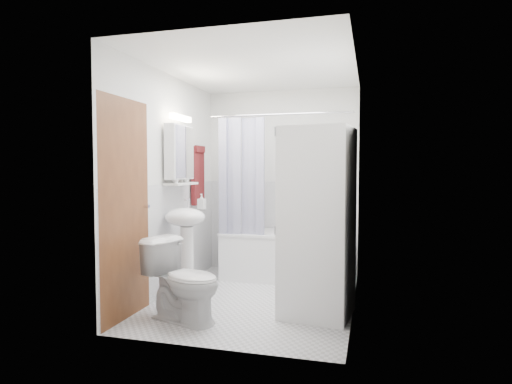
% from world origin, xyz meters
% --- Properties ---
extents(floor, '(2.60, 2.60, 0.00)m').
position_xyz_m(floor, '(0.00, 0.00, 0.00)').
color(floor, silver).
rests_on(floor, ground).
extents(room_walls, '(2.60, 2.60, 2.60)m').
position_xyz_m(room_walls, '(0.00, 0.00, 1.49)').
color(room_walls, white).
rests_on(room_walls, ground).
extents(wainscot, '(1.98, 2.58, 2.58)m').
position_xyz_m(wainscot, '(0.00, 0.29, 0.60)').
color(wainscot, white).
rests_on(wainscot, ground).
extents(door, '(0.05, 2.00, 2.00)m').
position_xyz_m(door, '(-0.95, -0.55, 1.00)').
color(door, brown).
rests_on(door, ground).
extents(bathtub, '(1.52, 0.72, 0.58)m').
position_xyz_m(bathtub, '(0.12, 0.92, 0.32)').
color(bathtub, white).
rests_on(bathtub, ground).
extents(tub_spout, '(0.04, 0.12, 0.04)m').
position_xyz_m(tub_spout, '(0.32, 1.25, 0.90)').
color(tub_spout, silver).
rests_on(tub_spout, room_walls).
extents(curtain_rod, '(1.70, 0.02, 0.02)m').
position_xyz_m(curtain_rod, '(0.12, 0.62, 2.00)').
color(curtain_rod, silver).
rests_on(curtain_rod, room_walls).
extents(shower_curtain, '(0.55, 0.02, 1.45)m').
position_xyz_m(shower_curtain, '(-0.35, 0.62, 1.25)').
color(shower_curtain, '#141446').
rests_on(shower_curtain, curtain_rod).
extents(sink, '(0.44, 0.37, 1.04)m').
position_xyz_m(sink, '(-0.75, -0.09, 0.70)').
color(sink, white).
rests_on(sink, ground).
extents(medicine_cabinet, '(0.13, 0.50, 0.71)m').
position_xyz_m(medicine_cabinet, '(-0.90, 0.10, 1.57)').
color(medicine_cabinet, white).
rests_on(medicine_cabinet, room_walls).
extents(shelf, '(0.18, 0.54, 0.02)m').
position_xyz_m(shelf, '(-0.89, 0.10, 1.20)').
color(shelf, silver).
rests_on(shelf, room_walls).
extents(shower_caddy, '(0.22, 0.06, 0.02)m').
position_xyz_m(shower_caddy, '(0.37, 1.24, 1.15)').
color(shower_caddy, silver).
rests_on(shower_caddy, room_walls).
extents(towel, '(0.07, 0.31, 0.75)m').
position_xyz_m(towel, '(-0.94, 0.69, 1.30)').
color(towel, '#5C180E').
rests_on(towel, room_walls).
extents(washer_dryer, '(0.69, 0.69, 1.74)m').
position_xyz_m(washer_dryer, '(0.68, -0.32, 0.87)').
color(washer_dryer, white).
rests_on(washer_dryer, ground).
extents(toilet, '(0.83, 0.62, 0.72)m').
position_xyz_m(toilet, '(-0.45, -0.80, 0.36)').
color(toilet, white).
rests_on(toilet, ground).
extents(soap_pump, '(0.08, 0.17, 0.08)m').
position_xyz_m(soap_pump, '(-0.71, 0.25, 0.95)').
color(soap_pump, gray).
rests_on(soap_pump, sink).
extents(shelf_bottle, '(0.07, 0.18, 0.07)m').
position_xyz_m(shelf_bottle, '(-0.89, -0.05, 1.25)').
color(shelf_bottle, gray).
rests_on(shelf_bottle, shelf).
extents(shelf_cup, '(0.10, 0.09, 0.10)m').
position_xyz_m(shelf_cup, '(-0.89, 0.22, 1.26)').
color(shelf_cup, gray).
rests_on(shelf_cup, shelf).
extents(shampoo_a, '(0.13, 0.17, 0.13)m').
position_xyz_m(shampoo_a, '(0.35, 1.24, 1.23)').
color(shampoo_a, gray).
rests_on(shampoo_a, shower_caddy).
extents(shampoo_b, '(0.08, 0.21, 0.08)m').
position_xyz_m(shampoo_b, '(0.47, 1.24, 1.20)').
color(shampoo_b, '#255B95').
rests_on(shampoo_b, shower_caddy).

